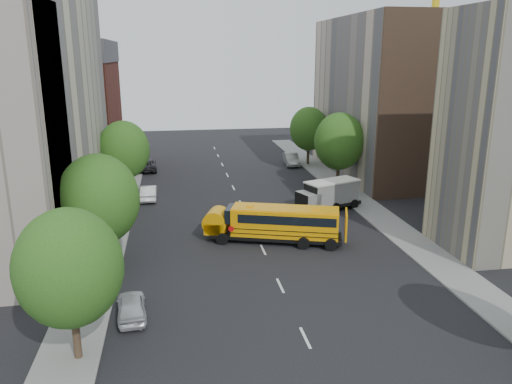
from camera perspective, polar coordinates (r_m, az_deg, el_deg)
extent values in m
plane|color=black|center=(38.73, 0.28, -5.52)|extent=(120.00, 120.00, 0.00)
cube|color=slate|center=(43.25, -16.11, -3.80)|extent=(3.00, 80.00, 0.12)
cube|color=slate|center=(46.40, 13.36, -2.29)|extent=(3.00, 80.00, 0.12)
cube|color=silver|center=(48.09, -1.74, -1.32)|extent=(0.15, 64.00, 0.01)
cube|color=beige|center=(43.47, -25.59, 8.86)|extent=(10.00, 26.00, 20.00)
cube|color=maroon|center=(65.16, -20.10, 8.02)|extent=(10.00, 15.00, 13.00)
cube|color=#C7B19B|center=(60.85, 14.17, 10.39)|extent=(10.00, 22.00, 18.00)
cube|color=brown|center=(50.99, 19.09, 9.13)|extent=(10.10, 0.30, 18.00)
cylinder|color=yellow|center=(72.32, 19.65, 17.46)|extent=(1.00, 1.00, 35.00)
cylinder|color=#38281C|center=(25.46, -19.86, -14.97)|extent=(0.36, 0.36, 2.70)
ellipsoid|color=#184913|center=(24.01, -20.58, -8.12)|extent=(4.80, 4.80, 5.52)
cylinder|color=#38281C|center=(34.33, -17.05, -6.47)|extent=(0.36, 0.36, 2.88)
ellipsoid|color=#184913|center=(33.22, -17.52, -0.82)|extent=(5.12, 5.12, 5.89)
cylinder|color=#38281C|center=(51.41, -14.61, 0.90)|extent=(0.36, 0.36, 2.81)
ellipsoid|color=#184913|center=(50.69, -14.87, 4.66)|extent=(4.99, 4.99, 5.74)
cylinder|color=#38281C|center=(53.96, 9.32, 1.96)|extent=(0.36, 0.36, 2.95)
ellipsoid|color=#184913|center=(53.25, 9.49, 5.74)|extent=(5.25, 5.25, 6.04)
cylinder|color=#38281C|center=(65.19, 5.97, 4.29)|extent=(0.36, 0.36, 2.74)
ellipsoid|color=#184913|center=(64.63, 6.05, 7.20)|extent=(4.86, 4.86, 5.59)
cube|color=black|center=(38.31, 2.27, -5.00)|extent=(10.15, 5.24, 0.27)
cube|color=#EF9904|center=(37.86, 3.22, -3.40)|extent=(8.28, 4.59, 2.04)
cube|color=#EF9904|center=(38.76, -3.75, -3.93)|extent=(2.15, 2.44, 0.89)
cube|color=black|center=(38.23, -2.41, -2.50)|extent=(1.06, 2.08, 1.07)
cube|color=#EF9904|center=(37.54, 3.24, -1.90)|extent=(8.23, 4.43, 0.12)
cube|color=black|center=(37.71, 3.50, -2.78)|extent=(7.63, 4.42, 0.67)
cube|color=black|center=(38.10, 3.21, -4.42)|extent=(8.30, 4.65, 0.05)
cube|color=black|center=(37.98, 3.21, -3.91)|extent=(8.30, 4.65, 0.05)
cube|color=#EF9904|center=(37.73, 9.35, -3.66)|extent=(0.82, 2.15, 2.04)
cube|color=#EF9904|center=(37.80, -0.37, -1.62)|extent=(0.67, 0.67, 0.09)
cube|color=#EF9904|center=(37.39, 6.36, -1.90)|extent=(0.67, 0.67, 0.09)
cylinder|color=#EF9904|center=(38.61, -3.76, -3.31)|extent=(2.41, 2.52, 1.86)
cylinder|color=red|center=(37.31, -2.28, -4.19)|extent=(0.43, 0.17, 0.44)
cylinder|color=black|center=(37.81, -3.17, -5.36)|extent=(0.93, 0.53, 0.89)
cylinder|color=black|center=(39.85, -2.52, -4.24)|extent=(0.93, 0.53, 0.89)
cylinder|color=black|center=(37.14, 5.08, -5.79)|extent=(0.93, 0.53, 0.89)
cylinder|color=black|center=(39.21, 5.30, -4.63)|extent=(0.93, 0.53, 0.89)
cylinder|color=black|center=(37.09, 7.84, -5.91)|extent=(0.93, 0.53, 0.89)
cylinder|color=black|center=(39.17, 7.90, -4.74)|extent=(0.93, 0.53, 0.89)
cube|color=black|center=(46.43, 8.13, -1.40)|extent=(6.72, 4.30, 0.32)
cube|color=white|center=(46.45, 8.69, 0.01)|extent=(5.30, 3.66, 1.92)
cube|color=white|center=(44.82, 5.82, -0.88)|extent=(2.12, 2.42, 1.28)
cube|color=silver|center=(46.19, 8.74, 1.22)|extent=(5.53, 3.83, 0.13)
cylinder|color=black|center=(44.26, 6.61, -2.31)|extent=(0.93, 0.57, 0.89)
cylinder|color=black|center=(45.89, 5.01, -1.62)|extent=(0.93, 0.57, 0.89)
cylinder|color=black|center=(45.80, 9.16, -1.79)|extent=(0.93, 0.57, 0.89)
cylinder|color=black|center=(47.37, 7.52, -1.15)|extent=(0.93, 0.57, 0.89)
cylinder|color=black|center=(47.28, 11.35, -1.35)|extent=(0.93, 0.57, 0.89)
cylinder|color=black|center=(48.81, 9.69, -0.74)|extent=(0.93, 0.57, 0.89)
imported|color=silver|center=(28.62, -14.04, -12.53)|extent=(1.88, 3.93, 1.29)
imported|color=silver|center=(50.39, -12.17, -0.05)|extent=(1.51, 4.32, 1.42)
imported|color=black|center=(63.09, -12.42, 3.04)|extent=(2.70, 5.30, 1.43)
imported|color=gray|center=(65.00, 4.05, 3.77)|extent=(2.02, 4.83, 1.55)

